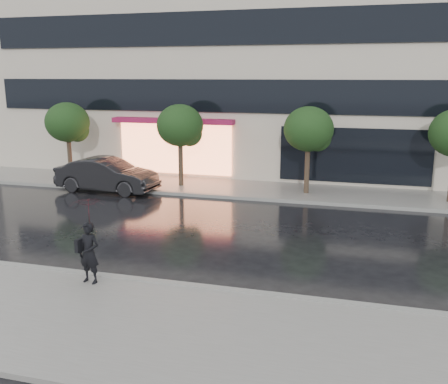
% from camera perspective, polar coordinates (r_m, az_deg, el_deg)
% --- Properties ---
extents(ground, '(120.00, 120.00, 0.00)m').
position_cam_1_polar(ground, '(14.24, -7.44, -8.82)').
color(ground, black).
rests_on(ground, ground).
extents(sidewalk_near, '(60.00, 4.50, 0.12)m').
position_cam_1_polar(sidewalk_near, '(11.57, -13.84, -14.23)').
color(sidewalk_near, slate).
rests_on(sidewalk_near, ground).
extents(sidewalk_far, '(60.00, 3.50, 0.12)m').
position_cam_1_polar(sidewalk_far, '(23.57, 2.16, 0.36)').
color(sidewalk_far, slate).
rests_on(sidewalk_far, ground).
extents(curb_near, '(60.00, 0.25, 0.14)m').
position_cam_1_polar(curb_near, '(13.37, -9.12, -10.06)').
color(curb_near, gray).
rests_on(curb_near, ground).
extents(curb_far, '(60.00, 0.25, 0.14)m').
position_cam_1_polar(curb_far, '(21.92, 1.11, -0.61)').
color(curb_far, gray).
rests_on(curb_far, ground).
extents(office_building, '(30.00, 12.76, 18.00)m').
position_cam_1_polar(office_building, '(30.77, 5.82, 20.07)').
color(office_building, '#B9AD9D').
rests_on(office_building, ground).
extents(tree_far_west, '(2.20, 2.20, 3.99)m').
position_cam_1_polar(tree_far_west, '(26.40, -17.31, 7.46)').
color(tree_far_west, '#33261C').
rests_on(tree_far_west, ground).
extents(tree_mid_west, '(2.20, 2.20, 3.99)m').
position_cam_1_polar(tree_mid_west, '(23.73, -4.89, 7.41)').
color(tree_mid_west, '#33261C').
rests_on(tree_mid_west, ground).
extents(tree_mid_east, '(2.20, 2.20, 3.99)m').
position_cam_1_polar(tree_mid_east, '(22.39, 9.80, 6.92)').
color(tree_mid_east, '#33261C').
rests_on(tree_mid_east, ground).
extents(parked_car, '(4.89, 2.00, 1.58)m').
position_cam_1_polar(parked_car, '(23.75, -13.22, 1.90)').
color(parked_car, black).
rests_on(parked_car, ground).
extents(pedestrian_with_umbrella, '(0.97, 0.99, 2.23)m').
position_cam_1_polar(pedestrian_with_umbrella, '(12.98, -15.22, -4.05)').
color(pedestrian_with_umbrella, black).
rests_on(pedestrian_with_umbrella, sidewalk_near).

